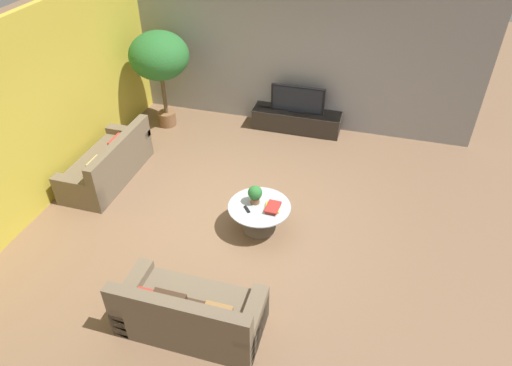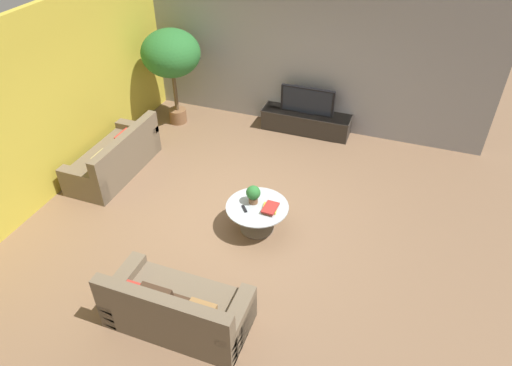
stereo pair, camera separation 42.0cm
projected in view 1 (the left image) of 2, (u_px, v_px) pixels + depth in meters
ground_plane at (243, 215)px, 7.44m from camera, size 24.00×24.00×0.00m
back_wall_stone at (290, 54)px, 9.04m from camera, size 7.40×0.12×3.00m
side_wall_left at (54, 101)px, 7.41m from camera, size 0.12×7.40×3.00m
media_console at (297, 120)px, 9.50m from camera, size 1.85×0.50×0.43m
television at (298, 99)px, 9.22m from camera, size 1.09×0.13×0.55m
coffee_table at (259, 213)px, 6.99m from camera, size 0.96×0.96×0.45m
couch_by_wall at (109, 164)px, 8.08m from camera, size 0.84×1.89×0.84m
couch_near_entry at (190, 313)px, 5.53m from camera, size 1.75×0.84×0.84m
potted_palm_tall at (159, 58)px, 8.91m from camera, size 1.18×1.18×2.00m
potted_plant_tabletop at (255, 194)px, 6.88m from camera, size 0.22×0.22×0.30m
book_stack at (273, 207)px, 6.84m from camera, size 0.24×0.31×0.06m
remote_black at (247, 209)px, 6.84m from camera, size 0.13×0.15×0.02m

